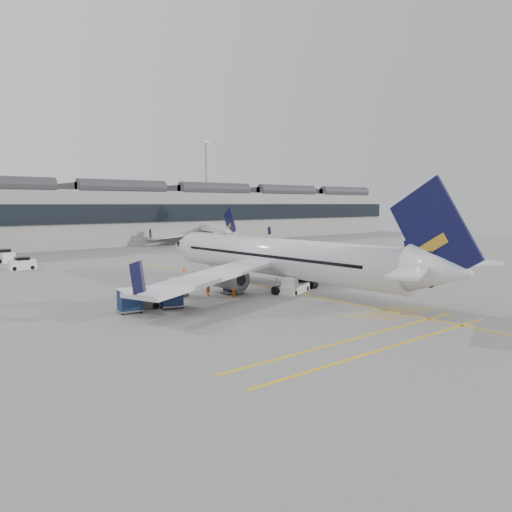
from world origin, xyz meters
TOP-DOWN VIEW (x-y plane):
  - ground at (0.00, 0.00)m, footprint 220.00×220.00m
  - terminal at (0.00, 71.93)m, footprint 200.00×20.45m
  - apron_markings at (10.00, 10.00)m, footprint 0.25×60.00m
  - airliner_main at (10.44, 6.33)m, footprint 35.97×39.32m
  - airliner_far at (37.84, 59.69)m, footprint 26.48×29.29m
  - belt_loader at (10.00, 4.22)m, footprint 4.86×3.05m
  - baggage_cart_a at (0.57, 9.58)m, footprint 1.63×1.37m
  - baggage_cart_b at (5.25, 7.52)m, footprint 1.90×1.67m
  - baggage_cart_c at (-2.48, 5.51)m, footprint 2.11×1.90m
  - baggage_cart_d at (-5.91, 5.98)m, footprint 1.97×1.71m
  - ramp_agent_a at (2.69, 7.86)m, footprint 0.72×0.74m
  - ramp_agent_b at (3.99, 5.98)m, footprint 1.06×1.05m
  - pushback_tug at (-4.37, 6.70)m, footprint 2.60×1.98m
  - safety_cone_nose at (9.69, 23.64)m, footprint 0.40×0.40m
  - safety_cone_engine at (15.96, 7.79)m, footprint 0.33×0.33m
  - service_van_left at (-5.37, 38.30)m, footprint 3.24×1.73m
  - service_van_mid at (-5.44, 48.65)m, footprint 2.92×4.13m
  - service_van_right at (32.19, 29.12)m, footprint 3.85×3.60m

SIDE VIEW (x-z plane):
  - ground at x=0.00m, z-range 0.00..0.00m
  - apron_markings at x=10.00m, z-range 0.00..0.01m
  - safety_cone_engine at x=15.96m, z-range 0.00..0.46m
  - safety_cone_nose at x=9.69m, z-range 0.00..0.56m
  - belt_loader at x=10.00m, z-range -0.40..1.54m
  - pushback_tug at x=-4.37m, z-range -0.07..1.22m
  - service_van_left at x=-5.37m, z-range -0.09..1.54m
  - service_van_right at x=32.19m, z-range -0.10..1.72m
  - ramp_agent_a at x=2.69m, z-range 0.00..1.71m
  - service_van_mid at x=-5.44m, z-range -0.10..1.82m
  - ramp_agent_b at x=3.99m, z-range 0.00..1.73m
  - baggage_cart_a at x=0.57m, z-range 0.06..1.69m
  - baggage_cart_b at x=5.25m, z-range 0.06..1.81m
  - baggage_cart_c at x=-2.48m, z-range 0.07..1.93m
  - baggage_cart_d at x=-5.91m, z-range 0.07..1.94m
  - airliner_far at x=37.84m, z-range -1.64..6.31m
  - airliner_main at x=10.44m, z-range -2.15..8.30m
  - terminal at x=0.00m, z-range -0.06..12.34m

